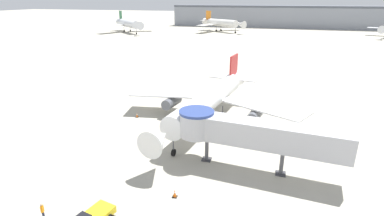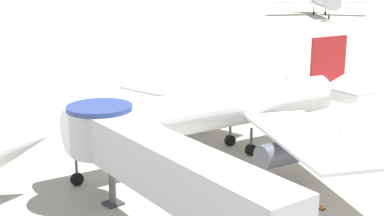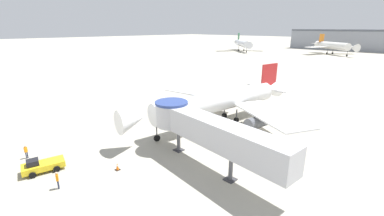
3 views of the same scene
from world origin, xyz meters
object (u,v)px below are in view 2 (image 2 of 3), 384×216
Objects in this scene: jet_bridge at (150,158)px; traffic_cone_port_wing at (123,122)px; main_airplane at (220,110)px; traffic_cone_starboard_wing at (322,205)px; background_jet_green_tail at (322,0)px.

jet_bridge is 25.21× the size of traffic_cone_port_wing.
main_airplane is at bearing 6.42° from traffic_cone_port_wing.
traffic_cone_starboard_wing is at bearing -2.06° from traffic_cone_port_wing.
jet_bridge is at bearing -114.57° from traffic_cone_starboard_wing.
traffic_cone_port_wing is 130.22m from background_jet_green_tail.
main_airplane is 1.67× the size of jet_bridge.
main_airplane is at bearing 125.33° from jet_bridge.
traffic_cone_starboard_wing is at bearing -1.84° from main_airplane.
background_jet_green_tail is at bearing 126.04° from traffic_cone_starboard_wing.
main_airplane is 13.77m from jet_bridge.
main_airplane is at bearing 169.23° from traffic_cone_starboard_wing.
traffic_cone_port_wing is at bearing 155.73° from jet_bridge.
traffic_cone_port_wing is at bearing 177.94° from traffic_cone_starboard_wing.
main_airplane is 1.09× the size of background_jet_green_tail.
jet_bridge is 11.48m from traffic_cone_starboard_wing.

